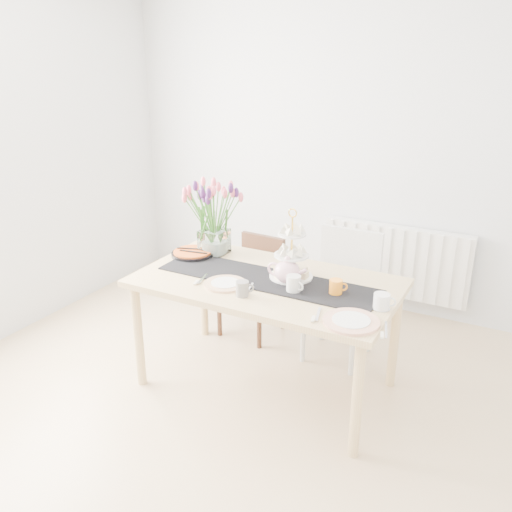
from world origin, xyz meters
The scene contains 16 objects.
room_shell centered at (0.00, 0.00, 1.30)m, with size 4.50×4.50×4.50m.
radiator centered at (0.50, 2.19, 0.45)m, with size 1.20×0.08×0.60m, color white.
dining_table centered at (0.06, 0.72, 0.67)m, with size 1.60×0.90×0.75m.
chair_brown centered at (-0.36, 1.38, 0.43)m, with size 0.42×0.42×0.75m.
chair_white centered at (0.34, 1.36, 0.53)m, with size 0.45×0.45×0.91m.
table_runner centered at (0.06, 0.72, 0.75)m, with size 1.40×0.35×0.01m, color black.
tulip_vase centered at (-0.47, 0.97, 1.09)m, with size 0.63×0.63×0.53m.
cake_stand centered at (0.18, 0.82, 0.86)m, with size 0.27×0.27×0.40m.
teapot centered at (0.19, 0.73, 0.83)m, with size 0.25×0.20×0.16m, color silver, non-canonical shape.
cream_jug centered at (0.79, 0.66, 0.79)m, with size 0.09×0.09×0.09m, color white.
tart_tin centered at (-0.58, 0.86, 0.77)m, with size 0.29×0.29×0.04m.
mug_grey centered at (0.04, 0.45, 0.79)m, with size 0.08×0.08×0.09m, color slate.
mug_white centered at (0.28, 0.64, 0.80)m, with size 0.09×0.09×0.10m, color silver.
mug_orange centered at (0.51, 0.72, 0.80)m, with size 0.08×0.08×0.09m, color orange.
plate_left centered at (-0.13, 0.54, 0.76)m, with size 0.26×0.26×0.01m, color silver.
plate_right centered at (0.70, 0.43, 0.76)m, with size 0.30×0.30×0.02m, color silver.
Camera 1 is at (1.45, -2.01, 2.07)m, focal length 38.00 mm.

